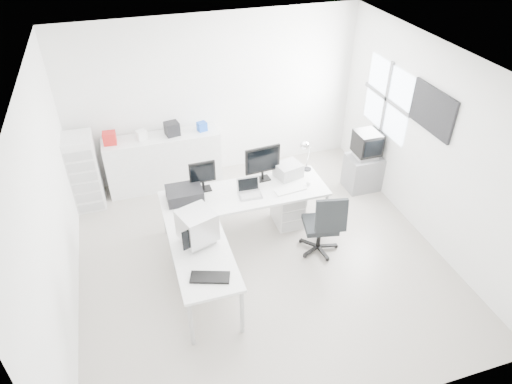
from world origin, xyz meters
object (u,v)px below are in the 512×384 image
object	(u,v)px
laptop	(250,189)
office_chair	(320,222)
crt_tv	(367,145)
sideboard	(164,161)
crt_monitor	(197,227)
filing_cabinet	(85,172)
drawer_pedestal	(288,207)
lcd_monitor_large	(263,163)
lcd_monitor_small	(203,176)
side_desk	(205,277)
laser_printer	(288,170)
tv_cabinet	(363,172)
inkjet_printer	(184,194)
main_desk	(245,213)

from	to	relation	value
laptop	office_chair	size ratio (longest dim) A/B	0.37
crt_tv	sideboard	world-z (taller)	crt_tv
crt_monitor	sideboard	size ratio (longest dim) A/B	0.26
sideboard	filing_cabinet	size ratio (longest dim) A/B	1.52
drawer_pedestal	filing_cabinet	size ratio (longest dim) A/B	0.48
drawer_pedestal	lcd_monitor_large	xyz separation A→B (m)	(-0.35, 0.20, 0.73)
lcd_monitor_large	laptop	size ratio (longest dim) A/B	1.49
lcd_monitor_small	laptop	distance (m)	0.70
office_chair	crt_tv	bearing A→B (deg)	54.16
side_desk	lcd_monitor_small	xyz separation A→B (m)	(0.30, 1.35, 0.61)
laser_printer	tv_cabinet	bearing A→B (deg)	-1.46
crt_monitor	filing_cabinet	world-z (taller)	filing_cabinet
laptop	lcd_monitor_large	bearing A→B (deg)	52.07
drawer_pedestal	inkjet_printer	distance (m)	1.64
side_desk	main_desk	bearing A→B (deg)	52.31
main_desk	tv_cabinet	bearing A→B (deg)	14.14
lcd_monitor_large	crt_tv	size ratio (longest dim) A/B	1.12
main_desk	sideboard	xyz separation A→B (m)	(-0.96, 1.67, 0.10)
drawer_pedestal	crt_monitor	xyz separation A→B (m)	(-1.55, -0.90, 0.70)
side_desk	lcd_monitor_small	world-z (taller)	lcd_monitor_small
laser_printer	crt_tv	distance (m)	1.56
crt_tv	sideboard	size ratio (longest dim) A/B	0.26
filing_cabinet	side_desk	bearing A→B (deg)	-61.85
laptop	office_chair	distance (m)	1.10
main_desk	lcd_monitor_small	bearing A→B (deg)	155.56
drawer_pedestal	main_desk	bearing A→B (deg)	-175.91
office_chair	filing_cabinet	bearing A→B (deg)	157.26
laptop	crt_tv	distance (m)	2.32
main_desk	lcd_monitor_large	size ratio (longest dim) A/B	4.27
lcd_monitor_small	tv_cabinet	world-z (taller)	lcd_monitor_small
crt_monitor	tv_cabinet	size ratio (longest dim) A/B	0.81
main_desk	laser_printer	size ratio (longest dim) A/B	6.53
sideboard	drawer_pedestal	bearing A→B (deg)	-44.37
lcd_monitor_small	crt_tv	size ratio (longest dim) A/B	0.95
side_desk	crt_tv	xyz separation A→B (m)	(3.12, 1.67, 0.46)
laptop	laser_printer	size ratio (longest dim) A/B	1.02
tv_cabinet	laptop	bearing A→B (deg)	-163.17
lcd_monitor_small	main_desk	bearing A→B (deg)	-25.65
side_desk	sideboard	xyz separation A→B (m)	(-0.11, 2.77, 0.10)
drawer_pedestal	laser_printer	bearing A→B (deg)	73.61
inkjet_printer	lcd_monitor_small	bearing A→B (deg)	27.14
laptop	crt_tv	xyz separation A→B (m)	(2.22, 0.67, -0.03)
inkjet_printer	tv_cabinet	xyz separation A→B (m)	(3.12, 0.47, -0.53)
crt_monitor	sideboard	world-z (taller)	crt_monitor
main_desk	laptop	size ratio (longest dim) A/B	6.37
office_chair	crt_tv	distance (m)	1.88
main_desk	laser_printer	world-z (taller)	laser_printer
tv_cabinet	sideboard	xyz separation A→B (m)	(-3.23, 1.10, 0.17)
main_desk	inkjet_printer	xyz separation A→B (m)	(-0.85, 0.10, 0.46)
inkjet_printer	crt_monitor	bearing A→B (deg)	-89.42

